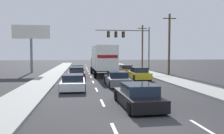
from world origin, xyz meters
name	(u,v)px	position (x,y,z in m)	size (l,w,h in m)	color
ground_plane	(101,73)	(0.00, 25.00, 0.00)	(140.00, 140.00, 0.00)	#2B2B2D
sidewalk_right	(156,75)	(6.56, 20.00, 0.07)	(2.63, 80.00, 0.14)	#9E9E99
sidewalk_left	(50,77)	(-6.56, 20.00, 0.07)	(2.63, 80.00, 0.14)	#9E9E99
lane_markings	(103,75)	(0.00, 22.05, 0.00)	(3.54, 57.00, 0.01)	silver
car_green	(77,69)	(-3.38, 25.36, 0.55)	(2.10, 4.06, 1.16)	#196B38
car_maroon	(77,73)	(-3.34, 17.71, 0.61)	(1.84, 4.68, 1.34)	maroon
car_white	(73,82)	(-3.52, 10.00, 0.56)	(1.90, 4.57, 1.20)	white
box_truck	(103,59)	(-0.10, 20.83, 2.14)	(2.81, 9.42, 3.77)	white
car_gray	(117,79)	(0.23, 11.46, 0.59)	(1.83, 4.68, 1.28)	slate
car_black	(138,96)	(0.09, 3.29, 0.57)	(2.00, 4.60, 1.25)	black
car_orange	(126,69)	(3.50, 24.39, 0.54)	(1.97, 4.75, 1.20)	orange
car_yellow	(139,74)	(3.45, 16.41, 0.60)	(1.91, 4.29, 1.34)	yellow
traffic_signal_mast	(125,37)	(4.18, 28.40, 5.40)	(8.84, 0.69, 7.07)	#595B56
utility_pole_mid	(169,43)	(8.90, 21.56, 4.19)	(1.80, 0.28, 8.11)	brown
utility_pole_far	(142,46)	(8.51, 33.86, 4.17)	(1.80, 0.28, 8.08)	brown
roadside_billboard	(31,37)	(-10.13, 27.38, 5.21)	(5.42, 0.36, 7.02)	slate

